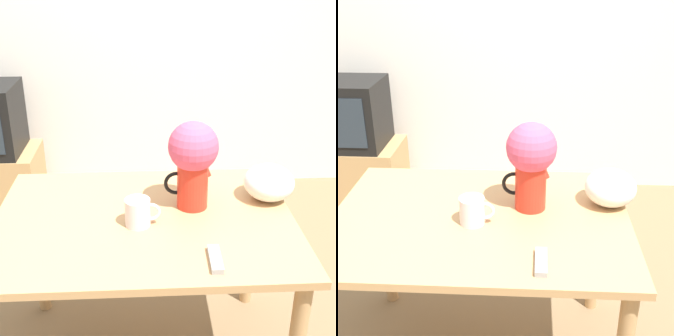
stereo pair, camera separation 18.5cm
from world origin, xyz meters
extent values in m
cube|color=silver|center=(0.00, 1.98, 1.30)|extent=(8.00, 0.05, 2.60)
cube|color=tan|center=(-0.02, 0.12, 0.73)|extent=(1.18, 0.87, 0.03)
cylinder|color=tan|center=(-0.55, 0.49, 0.36)|extent=(0.06, 0.06, 0.72)
cylinder|color=tan|center=(0.51, 0.49, 0.36)|extent=(0.06, 0.06, 0.72)
cylinder|color=red|center=(0.18, 0.20, 0.84)|extent=(0.13, 0.13, 0.19)
cone|color=red|center=(0.24, 0.20, 0.91)|extent=(0.04, 0.04, 0.05)
torus|color=black|center=(0.12, 0.20, 0.85)|extent=(0.10, 0.02, 0.10)
sphere|color=#3D7033|center=(0.18, 0.20, 0.98)|extent=(0.15, 0.15, 0.15)
sphere|color=#DB4C70|center=(0.18, 0.20, 1.01)|extent=(0.20, 0.20, 0.20)
cylinder|color=silver|center=(-0.04, 0.06, 0.80)|extent=(0.10, 0.10, 0.11)
torus|color=silver|center=(0.01, 0.06, 0.80)|extent=(0.07, 0.01, 0.07)
ellipsoid|color=white|center=(0.51, 0.25, 0.82)|extent=(0.21, 0.21, 0.15)
cube|color=#999999|center=(0.22, -0.19, 0.76)|extent=(0.04, 0.15, 0.02)
camera|label=1|loc=(-0.01, -1.48, 1.69)|focal=50.00mm
camera|label=2|loc=(0.18, -1.48, 1.69)|focal=50.00mm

